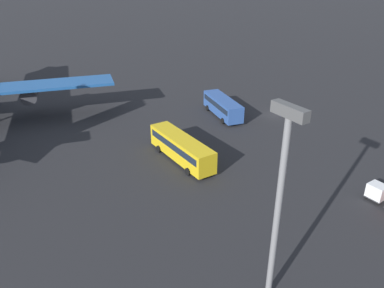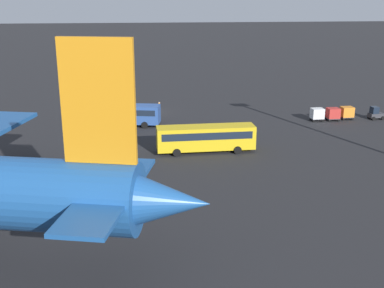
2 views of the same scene
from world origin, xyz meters
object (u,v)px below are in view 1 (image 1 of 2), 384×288
Objects in this scene: worker_person at (281,112)px; cargo_cart_white at (377,191)px; shuttle_bus_near at (223,106)px; shuttle_bus_far at (181,147)px.

cargo_cart_white is at bearing 158.98° from worker_person.
shuttle_bus_far is at bearing 137.57° from shuttle_bus_near.
shuttle_bus_far reaches higher than shuttle_bus_near.
cargo_cart_white reaches higher than worker_person.
shuttle_bus_near is 18.06m from shuttle_bus_far.
cargo_cart_white is (-24.80, 9.53, 0.32)m from worker_person.
shuttle_bus_near is 30.66m from cargo_cart_white.
shuttle_bus_near is 5.46× the size of cargo_cart_white.
shuttle_bus_far is at bearing 34.18° from cargo_cart_white.
worker_person is 0.84× the size of cargo_cart_white.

